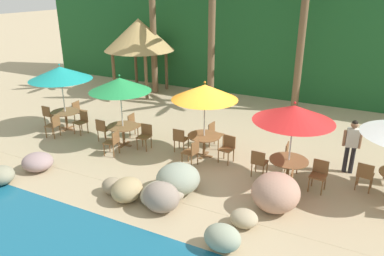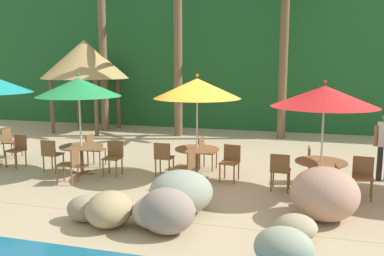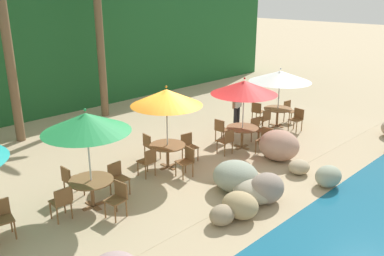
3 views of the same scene
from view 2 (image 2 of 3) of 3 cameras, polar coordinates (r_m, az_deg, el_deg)
ground_plane at (r=9.94m, az=2.41°, el=-7.50°), size 120.00×120.00×0.00m
terrace_deck at (r=9.94m, az=2.41°, el=-7.48°), size 18.00×5.20×0.01m
foliage_backdrop at (r=18.41m, az=8.96°, el=9.49°), size 28.00×2.40×6.00m
rock_seawall at (r=7.26m, az=-0.89°, el=-10.95°), size 15.92×3.34×0.97m
chair_teal_seaward at (r=12.23m, az=-23.17°, el=-2.61°), size 0.48×0.48×0.87m
chair_teal_inland at (r=13.51m, az=-24.13°, el=-1.61°), size 0.45×0.44×0.87m
umbrella_green at (r=10.62m, az=-15.57°, el=5.51°), size 2.12×2.12×2.58m
dining_table_green at (r=10.83m, az=-15.20°, el=-3.08°), size 1.10×1.10×0.74m
chair_green_seaward at (r=10.56m, az=-10.88°, el=-3.79°), size 0.44×0.44×0.87m
chair_green_inland at (r=11.63m, az=-13.62°, el=-2.69°), size 0.45×0.44×0.87m
chair_green_left at (r=11.25m, az=-19.11°, el=-3.34°), size 0.43×0.44×0.87m
chair_green_right at (r=10.06m, az=-16.60°, el=-4.65°), size 0.48×0.47×0.87m
umbrella_orange at (r=9.91m, az=0.72°, el=5.54°), size 2.14×2.14×2.58m
dining_table_orange at (r=10.14m, az=0.70°, el=-3.58°), size 1.10×1.10×0.74m
chair_orange_seaward at (r=9.95m, az=5.43°, el=-4.46°), size 0.48×0.48×0.87m
chair_orange_inland at (r=10.97m, az=1.83°, el=-3.15°), size 0.47×0.46×0.87m
chair_orange_left at (r=10.30m, az=-4.03°, el=-3.97°), size 0.43×0.44×0.87m
chair_orange_right at (r=9.36m, az=-0.73°, el=-5.28°), size 0.48×0.47×0.87m
umbrella_red at (r=9.03m, az=18.02°, el=4.23°), size 2.24×2.24×2.48m
dining_table_red at (r=9.28m, az=17.56°, el=-5.21°), size 1.10×1.10×0.74m
chair_red_seaward at (r=9.38m, az=22.77°, el=-5.98°), size 0.46×0.47×0.87m
chair_red_inland at (r=10.11m, az=16.61°, el=-4.58°), size 0.45×0.44×0.87m
chair_red_left at (r=9.26m, az=12.23°, el=-5.65°), size 0.44×0.45×0.87m
chair_red_right at (r=8.50m, az=18.83°, el=-7.28°), size 0.46×0.46×0.87m
palm_tree_nearest at (r=17.55m, az=-12.51°, el=13.59°), size 2.78×2.71×6.53m
palm_tree_second at (r=15.91m, az=-1.93°, el=14.24°), size 3.61×3.69×6.47m
palm_tree_third at (r=15.67m, az=12.86°, el=14.18°), size 3.70×3.29×6.33m
palapa_hut at (r=17.67m, az=-14.78°, el=9.23°), size 3.60×3.60×3.78m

